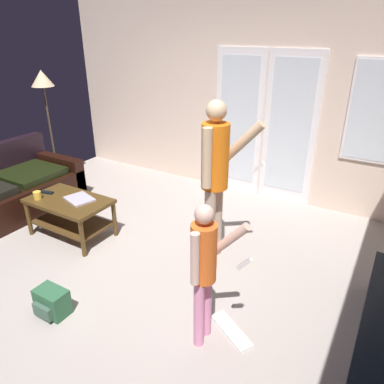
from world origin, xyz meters
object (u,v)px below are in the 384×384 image
backpack (52,302)px  loose_keyboard (231,330)px  laptop_closed (79,199)px  tv_remote_black (47,192)px  leather_couch (3,194)px  person_adult (216,170)px  person_child (205,265)px  floor_lamp (43,87)px  coffee_table (70,209)px  cup_near_edge (37,195)px

backpack → loose_keyboard: backpack is taller
laptop_closed → tv_remote_black: tv_remote_black is taller
leather_couch → backpack: bearing=-25.0°
loose_keyboard → backpack: bearing=-156.9°
person_adult → person_child: person_adult is taller
person_adult → person_child: bearing=-66.3°
leather_couch → tv_remote_black: 0.86m
person_child → floor_lamp: bearing=155.3°
coffee_table → cup_near_edge: cup_near_edge is taller
backpack → person_child: bearing=18.6°
person_child → loose_keyboard: person_child is taller
laptop_closed → backpack: bearing=-38.8°
person_child → coffee_table: bearing=164.4°
floor_lamp → tv_remote_black: floor_lamp is taller
person_child → person_adult: bearing=113.7°
laptop_closed → person_adult: bearing=30.9°
coffee_table → person_adult: (1.65, 0.45, 0.66)m
person_adult → cup_near_edge: (-1.96, -0.62, -0.49)m
backpack → leather_couch: bearing=155.0°
leather_couch → coffee_table: bearing=2.8°
coffee_table → tv_remote_black: bearing=-178.3°
tv_remote_black → cup_near_edge: bearing=-88.6°
leather_couch → floor_lamp: (-0.33, 1.14, 1.19)m
cup_near_edge → tv_remote_black: 0.17m
laptop_closed → loose_keyboard: bearing=4.3°
coffee_table → floor_lamp: bearing=144.7°
floor_lamp → leather_couch: bearing=-73.7°
laptop_closed → tv_remote_black: (-0.47, -0.07, 0.00)m
cup_near_edge → person_child: bearing=-9.9°
coffee_table → laptop_closed: (0.11, 0.06, 0.14)m
person_adult → backpack: size_ratio=5.90×
cup_near_edge → tv_remote_black: bearing=105.5°
person_child → laptop_closed: person_child is taller
laptop_closed → cup_near_edge: cup_near_edge is taller
loose_keyboard → cup_near_edge: cup_near_edge is taller
backpack → cup_near_edge: 1.49m
leather_couch → person_adult: (2.84, 0.51, 0.72)m
leather_couch → loose_keyboard: (3.46, -0.35, -0.27)m
coffee_table → person_adult: size_ratio=0.57×
person_adult → backpack: 1.89m
floor_lamp → laptop_closed: size_ratio=5.30×
tv_remote_black → backpack: bearing=-53.8°
backpack → cup_near_edge: cup_near_edge is taller
coffee_table → loose_keyboard: coffee_table is taller
coffee_table → backpack: coffee_table is taller
leather_couch → laptop_closed: leather_couch is taller
coffee_table → floor_lamp: (-1.53, 1.08, 1.13)m
backpack → loose_keyboard: 1.54m
leather_couch → person_child: 3.37m
leather_couch → laptop_closed: bearing=5.2°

